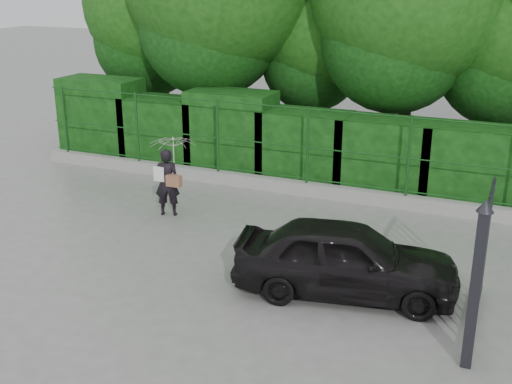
% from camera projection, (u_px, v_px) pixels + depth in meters
% --- Properties ---
extents(ground, '(80.00, 80.00, 0.00)m').
position_uv_depth(ground, '(202.00, 269.00, 11.31)').
color(ground, gray).
extents(kerb, '(14.00, 0.25, 0.30)m').
position_uv_depth(kerb, '(290.00, 187.00, 15.17)').
color(kerb, '#9E9E99').
rests_on(kerb, ground).
extents(fence, '(14.13, 0.06, 1.80)m').
position_uv_depth(fence, '(300.00, 145.00, 14.75)').
color(fence, '#144717').
rests_on(fence, kerb).
extents(hedge, '(14.20, 1.20, 2.19)m').
position_uv_depth(hedge, '(297.00, 143.00, 15.86)').
color(hedge, black).
rests_on(hedge, ground).
extents(gate, '(0.22, 2.33, 2.36)m').
position_uv_depth(gate, '(479.00, 271.00, 8.59)').
color(gate, '#25252B').
rests_on(gate, ground).
extents(woman, '(0.97, 0.99, 1.74)m').
position_uv_depth(woman, '(172.00, 164.00, 13.48)').
color(woman, black).
rests_on(woman, ground).
extents(car, '(3.80, 2.07, 1.23)m').
position_uv_depth(car, '(346.00, 258.00, 10.31)').
color(car, black).
rests_on(car, ground).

